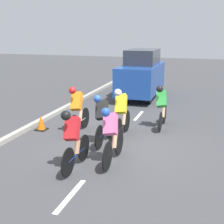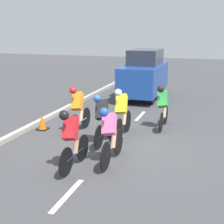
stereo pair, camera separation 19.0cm
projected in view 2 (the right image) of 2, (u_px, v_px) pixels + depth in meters
name	position (u px, v px, depth m)	size (l,w,h in m)	color
ground_plane	(114.00, 145.00, 9.16)	(60.00, 60.00, 0.00)	#424244
lane_stripe_near	(67.00, 195.00, 6.36)	(0.12, 1.40, 0.01)	white
lane_stripe_mid	(115.00, 143.00, 9.29)	(0.12, 1.40, 0.01)	white
lane_stripe_far	(140.00, 116.00, 12.23)	(0.12, 1.40, 0.01)	white
curb	(23.00, 130.00, 10.25)	(0.20, 25.21, 0.14)	#A8A399
cyclist_pink	(110.00, 134.00, 7.71)	(0.42, 1.75, 1.49)	black
cyclist_yellow	(122.00, 112.00, 9.64)	(0.39, 1.71, 1.57)	black
cyclist_red	(72.00, 137.00, 7.37)	(0.40, 1.64, 1.52)	black
cyclist_black	(103.00, 118.00, 9.05)	(0.43, 1.69, 1.52)	black
cyclist_green	(163.00, 105.00, 10.51)	(0.41, 1.67, 1.51)	black
cyclist_orange	(78.00, 108.00, 10.05)	(0.39, 1.67, 1.57)	black
support_car	(144.00, 74.00, 15.29)	(1.70, 4.11, 2.35)	black
traffic_cone	(42.00, 123.00, 10.51)	(0.36, 0.36, 0.49)	black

